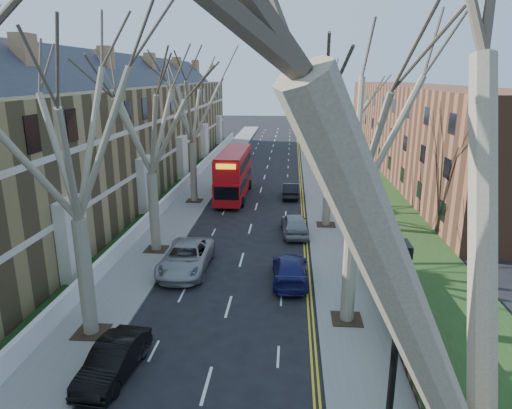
# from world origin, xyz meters

# --- Properties ---
(pavement_left) EXTENTS (3.00, 102.00, 0.12)m
(pavement_left) POSITION_xyz_m (-6.00, 39.00, 0.06)
(pavement_left) COLOR slate
(pavement_left) RESTS_ON ground
(pavement_right) EXTENTS (3.00, 102.00, 0.12)m
(pavement_right) POSITION_xyz_m (6.00, 39.00, 0.06)
(pavement_right) COLOR slate
(pavement_right) RESTS_ON ground
(terrace_left) EXTENTS (9.70, 78.00, 13.60)m
(terrace_left) POSITION_xyz_m (-13.65, 31.00, 5.53)
(terrace_left) COLOR olive
(terrace_left) RESTS_ON ground
(flats_right) EXTENTS (13.97, 54.00, 10.00)m
(flats_right) POSITION_xyz_m (17.46, 43.00, 4.98)
(flats_right) COLOR brown
(flats_right) RESTS_ON ground
(wall_hedge_right) EXTENTS (0.70, 24.00, 1.80)m
(wall_hedge_right) POSITION_xyz_m (7.70, 2.00, 1.12)
(wall_hedge_right) COLOR brown
(wall_hedge_right) RESTS_ON ground
(front_wall_left) EXTENTS (0.30, 78.00, 1.00)m
(front_wall_left) POSITION_xyz_m (-7.65, 31.00, 0.62)
(front_wall_left) COLOR white
(front_wall_left) RESTS_ON ground
(grass_verge_right) EXTENTS (6.00, 102.00, 0.06)m
(grass_verge_right) POSITION_xyz_m (10.50, 39.00, 0.15)
(grass_verge_right) COLOR #1E3613
(grass_verge_right) RESTS_ON ground
(tree_left_mid) EXTENTS (10.50, 10.50, 14.71)m
(tree_left_mid) POSITION_xyz_m (-5.70, 6.00, 9.56)
(tree_left_mid) COLOR #756B53
(tree_left_mid) RESTS_ON ground
(tree_left_far) EXTENTS (10.15, 10.15, 14.22)m
(tree_left_far) POSITION_xyz_m (-5.70, 16.00, 9.24)
(tree_left_far) COLOR #756B53
(tree_left_far) RESTS_ON ground
(tree_left_dist) EXTENTS (10.50, 10.50, 14.71)m
(tree_left_dist) POSITION_xyz_m (-5.70, 28.00, 9.56)
(tree_left_dist) COLOR #756B53
(tree_left_dist) RESTS_ON ground
(tree_right_mid) EXTENTS (10.50, 10.50, 14.71)m
(tree_right_mid) POSITION_xyz_m (5.70, 8.00, 9.56)
(tree_right_mid) COLOR #756B53
(tree_right_mid) RESTS_ON ground
(tree_right_far) EXTENTS (10.15, 10.15, 14.22)m
(tree_right_far) POSITION_xyz_m (5.70, 22.00, 9.24)
(tree_right_far) COLOR #756B53
(tree_right_far) RESTS_ON ground
(double_decker_bus) EXTENTS (2.67, 10.19, 4.29)m
(double_decker_bus) POSITION_xyz_m (-2.35, 30.08, 2.10)
(double_decker_bus) COLOR #AE0C11
(double_decker_bus) RESTS_ON ground
(car_left_mid) EXTENTS (1.86, 4.25, 1.36)m
(car_left_mid) POSITION_xyz_m (-3.62, 3.30, 0.68)
(car_left_mid) COLOR black
(car_left_mid) RESTS_ON ground
(car_left_far) EXTENTS (2.64, 5.72, 1.59)m
(car_left_far) POSITION_xyz_m (-3.07, 13.18, 0.79)
(car_left_far) COLOR #929397
(car_left_far) RESTS_ON ground
(car_right_near) EXTENTS (2.12, 4.86, 1.39)m
(car_right_near) POSITION_xyz_m (3.02, 12.17, 0.70)
(car_right_near) COLOR navy
(car_right_near) RESTS_ON ground
(car_right_mid) EXTENTS (2.23, 4.70, 1.55)m
(car_right_mid) POSITION_xyz_m (3.30, 20.01, 0.78)
(car_right_mid) COLOR gray
(car_right_mid) RESTS_ON ground
(car_right_far) EXTENTS (1.52, 4.19, 1.37)m
(car_right_far) POSITION_xyz_m (3.01, 30.42, 0.69)
(car_right_far) COLOR black
(car_right_far) RESTS_ON ground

